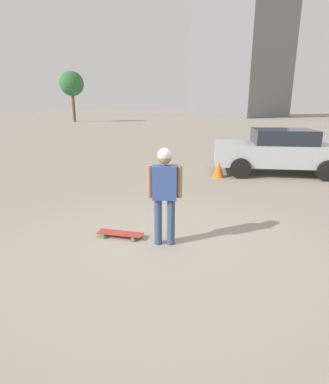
# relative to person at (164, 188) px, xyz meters

# --- Properties ---
(ground_plane) EXTENTS (220.00, 220.00, 0.00)m
(ground_plane) POSITION_rel_person_xyz_m (0.00, 0.00, -0.96)
(ground_plane) COLOR gray
(person) EXTENTS (0.43, 0.40, 1.58)m
(person) POSITION_rel_person_xyz_m (0.00, 0.00, 0.00)
(person) COLOR #38476B
(person) RESTS_ON ground_plane
(skateboard) EXTENTS (0.64, 0.76, 0.08)m
(skateboard) POSITION_rel_person_xyz_m (-0.42, 0.69, -0.89)
(skateboard) COLOR #A5332D
(skateboard) RESTS_ON ground_plane
(car_parked_near) EXTENTS (4.10, 4.28, 1.46)m
(car_parked_near) POSITION_rel_person_xyz_m (6.33, 1.65, -0.20)
(car_parked_near) COLOR #ADB2B7
(car_parked_near) RESTS_ON ground_plane
(building_block_distant) EXTENTS (14.39, 14.16, 24.55)m
(building_block_distant) POSITION_rel_person_xyz_m (49.00, 34.82, 11.31)
(building_block_distant) COLOR slate
(building_block_distant) RESTS_ON ground_plane
(tree_distant) EXTENTS (3.19, 3.19, 6.58)m
(tree_distant) POSITION_rel_person_xyz_m (14.92, 37.02, 3.98)
(tree_distant) COLOR brown
(tree_distant) RESTS_ON ground_plane
(traffic_cone) EXTENTS (0.36, 0.36, 0.60)m
(traffic_cone) POSITION_rel_person_xyz_m (4.37, 2.54, -0.66)
(traffic_cone) COLOR orange
(traffic_cone) RESTS_ON ground_plane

